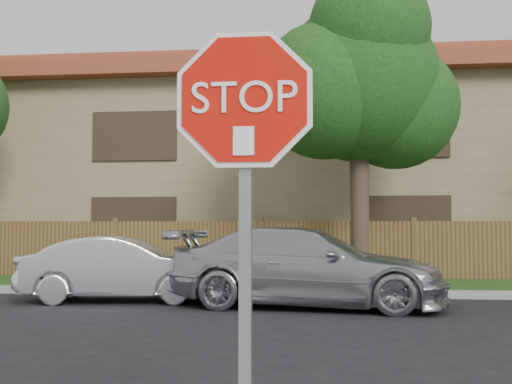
# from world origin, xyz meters

# --- Properties ---
(far_curb) EXTENTS (70.00, 0.30, 0.15)m
(far_curb) POSITION_xyz_m (0.00, 8.15, 0.07)
(far_curb) COLOR gray
(far_curb) RESTS_ON ground
(grass_strip) EXTENTS (70.00, 3.00, 0.12)m
(grass_strip) POSITION_xyz_m (0.00, 9.80, 0.06)
(grass_strip) COLOR #1E4714
(grass_strip) RESTS_ON ground
(fence) EXTENTS (70.00, 0.12, 1.60)m
(fence) POSITION_xyz_m (0.00, 11.40, 0.80)
(fence) COLOR #4E361B
(fence) RESTS_ON ground
(apartment_building) EXTENTS (35.20, 9.20, 7.20)m
(apartment_building) POSITION_xyz_m (0.00, 17.00, 3.53)
(apartment_building) COLOR #877354
(apartment_building) RESTS_ON ground
(tree_mid) EXTENTS (4.80, 3.90, 7.35)m
(tree_mid) POSITION_xyz_m (2.52, 9.57, 4.87)
(tree_mid) COLOR #382B21
(tree_mid) RESTS_ON ground
(stop_sign) EXTENTS (1.01, 0.13, 2.55)m
(stop_sign) POSITION_xyz_m (1.14, -1.48, 1.83)
(stop_sign) COLOR gray
(stop_sign) RESTS_ON sidewalk_near
(sedan_left) EXTENTS (3.99, 1.78, 1.27)m
(sedan_left) POSITION_xyz_m (-2.31, 6.94, 0.64)
(sedan_left) COLOR silver
(sedan_left) RESTS_ON ground
(sedan_right) EXTENTS (5.24, 2.63, 1.46)m
(sedan_right) POSITION_xyz_m (1.31, 6.55, 0.73)
(sedan_right) COLOR #ACAFB4
(sedan_right) RESTS_ON ground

